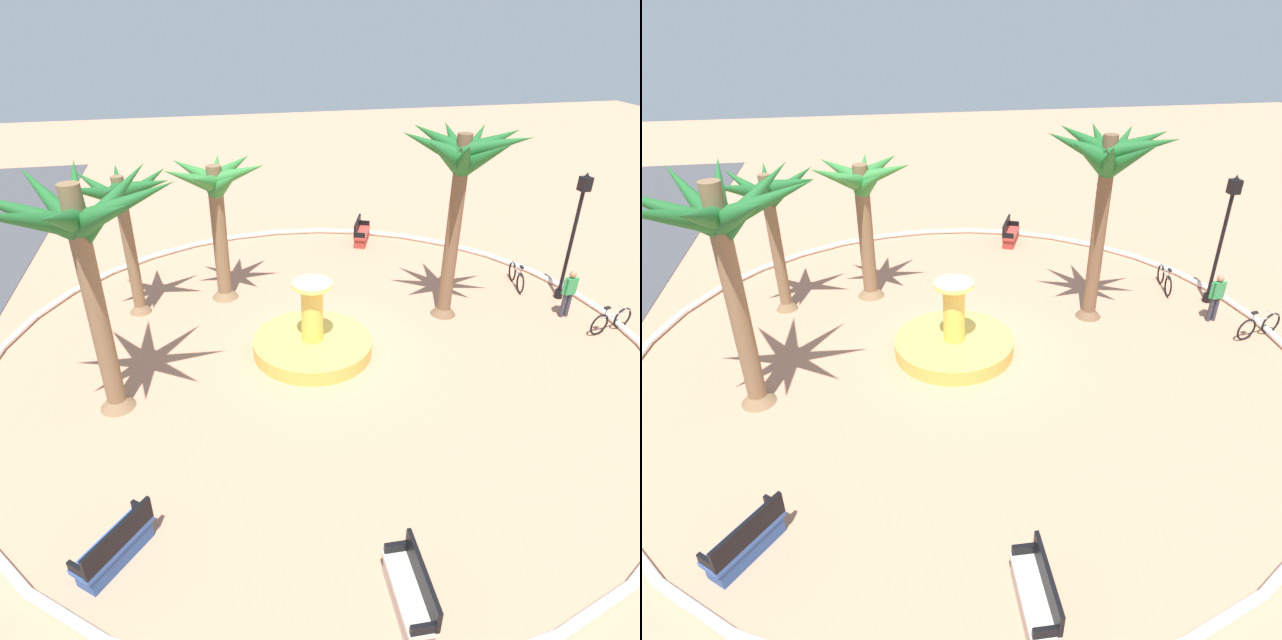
% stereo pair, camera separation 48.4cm
% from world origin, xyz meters
% --- Properties ---
extents(ground_plane, '(80.00, 80.00, 0.00)m').
position_xyz_m(ground_plane, '(0.00, 0.00, 0.00)').
color(ground_plane, tan).
extents(plaza_curb, '(19.21, 19.21, 0.20)m').
position_xyz_m(plaza_curb, '(0.00, 0.00, 0.10)').
color(plaza_curb, silver).
rests_on(plaza_curb, ground).
extents(fountain, '(3.48, 3.48, 2.28)m').
position_xyz_m(fountain, '(-0.13, 0.35, 0.32)').
color(fountain, gold).
rests_on(fountain, ground).
extents(palm_tree_near_fountain, '(3.23, 3.35, 4.86)m').
position_xyz_m(palm_tree_near_fountain, '(3.95, 2.63, 3.54)').
color(palm_tree_near_fountain, brown).
rests_on(palm_tree_near_fountain, ground).
extents(palm_tree_by_curb, '(4.54, 4.53, 6.03)m').
position_xyz_m(palm_tree_by_curb, '(-1.62, 5.73, 4.62)').
color(palm_tree_by_curb, brown).
rests_on(palm_tree_by_curb, ground).
extents(palm_tree_mid_plaza, '(3.62, 3.77, 6.06)m').
position_xyz_m(palm_tree_mid_plaza, '(1.23, -4.36, 4.75)').
color(palm_tree_mid_plaza, brown).
rests_on(palm_tree_mid_plaza, ground).
extents(palm_tree_far_side, '(3.44, 3.27, 4.81)m').
position_xyz_m(palm_tree_far_side, '(3.44, 5.48, 3.67)').
color(palm_tree_far_side, brown).
rests_on(palm_tree_far_side, ground).
extents(bench_east, '(1.62, 0.57, 1.00)m').
position_xyz_m(bench_east, '(-8.29, 0.32, 0.35)').
color(bench_east, beige).
rests_on(bench_east, ground).
extents(bench_west, '(1.67, 1.10, 1.00)m').
position_xyz_m(bench_west, '(7.84, -3.37, 0.35)').
color(bench_west, '#B73D33').
rests_on(bench_west, ground).
extents(bench_north, '(1.55, 1.41, 1.00)m').
position_xyz_m(bench_north, '(-6.30, 5.26, 0.35)').
color(bench_north, '#335BA8').
rests_on(bench_north, ground).
extents(lamppost, '(0.32, 0.32, 4.39)m').
position_xyz_m(lamppost, '(1.46, -8.72, 2.57)').
color(lamppost, black).
rests_on(lamppost, ground).
extents(bicycle_red_frame, '(0.53, 1.69, 0.94)m').
position_xyz_m(bicycle_red_frame, '(-0.92, -8.96, 0.38)').
color(bicycle_red_frame, black).
rests_on(bicycle_red_frame, ground).
extents(bicycle_by_lamppost, '(1.69, 0.55, 0.94)m').
position_xyz_m(bicycle_by_lamppost, '(2.61, -7.70, 0.38)').
color(bicycle_by_lamppost, black).
rests_on(bicycle_by_lamppost, ground).
extents(person_cyclist_helmet, '(0.22, 0.53, 1.62)m').
position_xyz_m(person_cyclist_helmet, '(0.24, -8.13, 0.91)').
color(person_cyclist_helmet, '#33333D').
rests_on(person_cyclist_helmet, ground).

